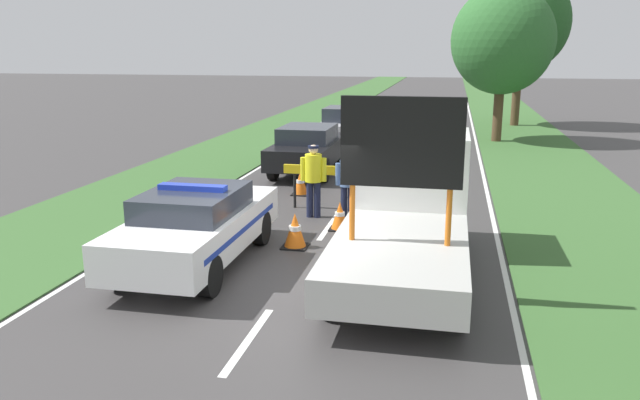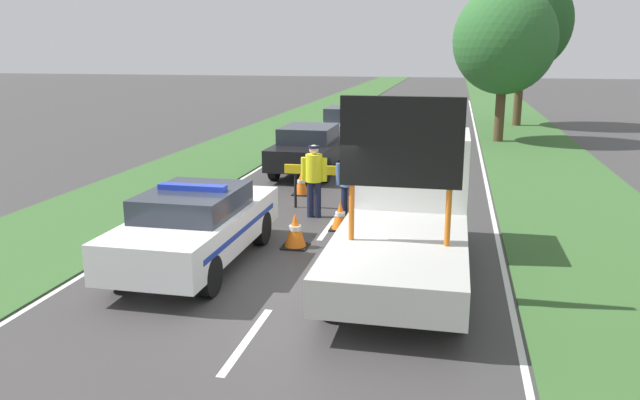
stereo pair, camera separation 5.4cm
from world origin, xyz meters
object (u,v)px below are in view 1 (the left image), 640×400
police_officer (313,175)px  traffic_cone_near_police (340,216)px  traffic_cone_lane_edge (412,201)px  queued_car_sedan_silver (345,125)px  roadside_tree_near_right (522,23)px  police_car (197,225)px  traffic_cone_near_truck (356,186)px  traffic_cone_behind_barrier (300,183)px  queued_car_sedan_black (308,148)px  traffic_cone_centre_front (295,230)px  work_truck (408,205)px  roadside_tree_near_left (503,40)px  pedestrian_civilian (348,180)px  road_barrier (338,174)px

police_officer → traffic_cone_near_police: police_officer is taller
traffic_cone_lane_edge → queued_car_sedan_silver: 11.87m
roadside_tree_near_right → police_car: bearing=-108.1°
traffic_cone_near_truck → traffic_cone_behind_barrier: bearing=-177.8°
police_officer → roadside_tree_near_right: roadside_tree_near_right is taller
police_car → queued_car_sedan_black: bearing=90.5°
traffic_cone_centre_front → roadside_tree_near_right: 23.56m
traffic_cone_near_police → traffic_cone_behind_barrier: 3.56m
traffic_cone_behind_barrier → traffic_cone_lane_edge: 3.55m
work_truck → roadside_tree_near_left: bearing=-101.5°
queued_car_sedan_black → pedestrian_civilian: bearing=111.9°
queued_car_sedan_silver → roadside_tree_near_right: roadside_tree_near_right is taller
police_car → roadside_tree_near_right: size_ratio=0.61×
traffic_cone_near_truck → traffic_cone_lane_edge: (1.62, -1.65, 0.07)m
road_barrier → traffic_cone_centre_front: (-0.30, -3.15, -0.56)m
traffic_cone_centre_front → queued_car_sedan_silver: 14.38m
traffic_cone_lane_edge → pedestrian_civilian: bearing=-154.2°
traffic_cone_centre_front → traffic_cone_behind_barrier: traffic_cone_centre_front is taller
traffic_cone_centre_front → queued_car_sedan_black: bearing=101.0°
traffic_cone_centre_front → queued_car_sedan_black: 7.90m
traffic_cone_centre_front → police_car: bearing=-137.7°
queued_car_sedan_silver → roadside_tree_near_left: (6.34, 1.83, 3.48)m
traffic_cone_near_truck → roadside_tree_near_left: 12.92m
traffic_cone_near_truck → queued_car_sedan_black: 3.75m
roadside_tree_near_left → traffic_cone_lane_edge: bearing=-101.9°
queued_car_sedan_black → traffic_cone_behind_barrier: bearing=99.0°
traffic_cone_near_police → roadside_tree_near_left: size_ratio=0.10×
work_truck → roadside_tree_near_left: size_ratio=0.89×
traffic_cone_near_truck → queued_car_sedan_silver: size_ratio=0.14×
police_car → pedestrian_civilian: bearing=59.5°
traffic_cone_near_police → roadside_tree_near_right: 22.04m
traffic_cone_near_truck → queued_car_sedan_silver: 9.87m
police_car → queued_car_sedan_black: police_car is taller
police_officer → pedestrian_civilian: 0.84m
traffic_cone_near_police → roadside_tree_near_right: (5.55, 20.76, 4.88)m
traffic_cone_lane_edge → police_car: bearing=-130.1°
traffic_cone_lane_edge → roadside_tree_near_right: roadside_tree_near_right is taller
traffic_cone_centre_front → traffic_cone_behind_barrier: 4.69m
work_truck → traffic_cone_lane_edge: size_ratio=7.98×
police_car → road_barrier: 4.88m
pedestrian_civilian → traffic_cone_centre_front: 2.46m
police_car → police_officer: bearing=70.3°
road_barrier → pedestrian_civilian: bearing=-57.7°
work_truck → traffic_cone_behind_barrier: size_ratio=8.88×
pedestrian_civilian → queued_car_sedan_silver: bearing=121.9°
queued_car_sedan_silver → work_truck: bearing=104.0°
road_barrier → traffic_cone_lane_edge: bearing=3.0°
roadside_tree_near_left → roadside_tree_near_right: (1.28, 6.07, 0.93)m
queued_car_sedan_black → police_officer: bearing=104.2°
work_truck → roadside_tree_near_right: 23.40m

